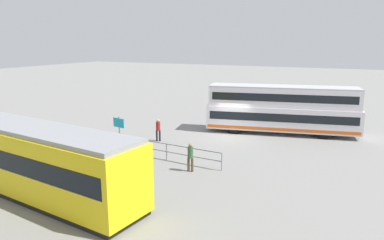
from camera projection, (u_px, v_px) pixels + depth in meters
The scene contains 7 objects.
ground_plane at pixel (229, 137), 27.93m from camera, with size 160.00×160.00×0.00m, color gray.
double_decker_bus at pixel (282, 109), 28.72m from camera, with size 12.08×4.85×3.84m.
tram_yellow at pixel (25, 156), 17.70m from camera, with size 14.27×4.34×3.39m.
pedestrian_near_railing at pixel (158, 128), 26.63m from camera, with size 0.44×0.44×1.69m.
pedestrian_crossing at pixel (190, 155), 20.40m from camera, with size 0.39×0.39×1.67m.
pedestrian_railing at pixel (167, 149), 22.44m from camera, with size 7.67×0.67×1.08m.
info_sign at pixel (119, 127), 24.44m from camera, with size 1.03×0.28×2.30m.
Camera 1 is at (-9.04, 25.59, 7.31)m, focal length 33.66 mm.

